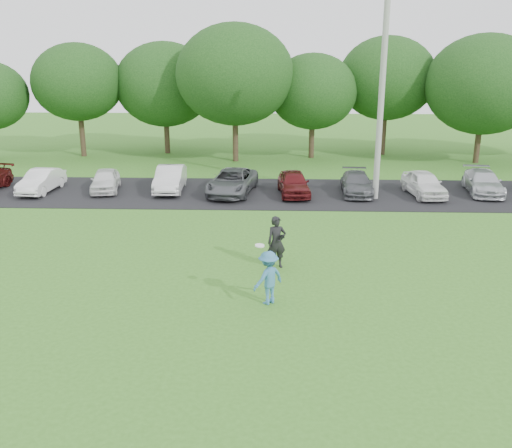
{
  "coord_description": "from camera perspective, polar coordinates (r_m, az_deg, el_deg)",
  "views": [
    {
      "loc": [
        0.69,
        -15.15,
        7.08
      ],
      "look_at": [
        0.0,
        3.5,
        1.3
      ],
      "focal_mm": 40.0,
      "sensor_mm": 36.0,
      "label": 1
    }
  ],
  "objects": [
    {
      "name": "ground",
      "position": [
        16.74,
        -0.45,
        -7.82
      ],
      "size": [
        100.0,
        100.0,
        0.0
      ],
      "primitive_type": "plane",
      "color": "#387020",
      "rests_on": "ground"
    },
    {
      "name": "tree_row",
      "position": [
        37.98,
        3.45,
        13.9
      ],
      "size": [
        42.39,
        9.85,
        8.64
      ],
      "color": "#38281C",
      "rests_on": "ground"
    },
    {
      "name": "parked_cars",
      "position": [
        28.8,
        0.88,
        4.24
      ],
      "size": [
        30.86,
        4.88,
        1.25
      ],
      "color": "#4A1010",
      "rests_on": "parking_lot"
    },
    {
      "name": "utility_pole",
      "position": [
        27.74,
        12.46,
        12.8
      ],
      "size": [
        0.28,
        0.28,
        10.27
      ],
      "primitive_type": "cylinder",
      "color": "#9D9E98",
      "rests_on": "ground"
    },
    {
      "name": "frisbee_player",
      "position": [
        16.37,
        1.24,
        -5.38
      ],
      "size": [
        1.15,
        1.13,
        1.8
      ],
      "color": "teal",
      "rests_on": "ground"
    },
    {
      "name": "parking_lot",
      "position": [
        29.03,
        0.69,
        3.12
      ],
      "size": [
        32.0,
        6.5,
        0.03
      ],
      "primitive_type": "cube",
      "color": "black",
      "rests_on": "ground"
    },
    {
      "name": "camera_bystander",
      "position": [
        19.0,
        2.07,
        -1.83
      ],
      "size": [
        0.74,
        0.59,
        1.77
      ],
      "color": "black",
      "rests_on": "ground"
    }
  ]
}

